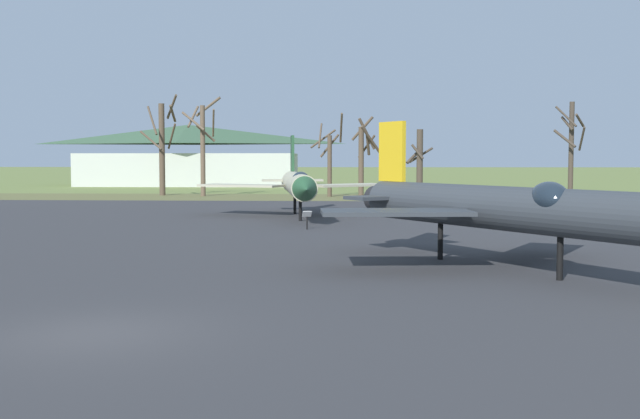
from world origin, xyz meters
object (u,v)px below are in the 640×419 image
at_px(jet_fighter_rear_right, 298,184).
at_px(info_placard_rear_right, 307,218).
at_px(jet_fighter_front_right, 503,207).
at_px(visitor_building, 189,156).

relative_size(jet_fighter_rear_right, info_placard_rear_right, 14.78).
distance_m(jet_fighter_front_right, jet_fighter_rear_right, 22.66).
height_order(jet_fighter_rear_right, info_placard_rear_right, jet_fighter_rear_right).
distance_m(info_placard_rear_right, visitor_building, 64.20).
height_order(jet_fighter_front_right, jet_fighter_rear_right, jet_fighter_rear_right).
height_order(jet_fighter_rear_right, visitor_building, visitor_building).
distance_m(jet_fighter_front_right, info_placard_rear_right, 15.33).
distance_m(jet_fighter_rear_right, visitor_building, 56.57).
bearing_deg(jet_fighter_rear_right, jet_fighter_front_right, -68.53).
distance_m(jet_fighter_rear_right, info_placard_rear_right, 7.84).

